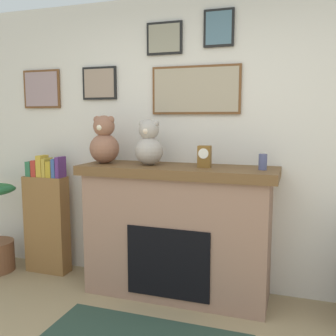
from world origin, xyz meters
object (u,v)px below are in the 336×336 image
teddy_bear_tan (104,142)px  fireplace (177,230)px  candle_jar (263,162)px  bookshelf (47,219)px  mantel_clock (204,156)px  teddy_bear_cream (149,145)px

teddy_bear_tan → fireplace: bearing=1.5°
fireplace → teddy_bear_tan: 1.01m
fireplace → candle_jar: 0.94m
candle_jar → teddy_bear_tan: teddy_bear_tan is taller
bookshelf → mantel_clock: size_ratio=6.59×
bookshelf → mantel_clock: mantel_clock is taller
mantel_clock → teddy_bear_tan: teddy_bear_tan is taller
bookshelf → teddy_bear_cream: (1.12, -0.07, 0.76)m
fireplace → candle_jar: candle_jar is taller
bookshelf → fireplace: bearing=-2.3°
bookshelf → mantel_clock: (1.61, -0.07, 0.68)m
bookshelf → candle_jar: 2.18m
candle_jar → fireplace: bearing=178.6°
bookshelf → mantel_clock: 1.75m
teddy_bear_cream → mantel_clock: bearing=-0.1°
bookshelf → candle_jar: bearing=-2.0°
teddy_bear_cream → fireplace: bearing=4.2°
fireplace → bookshelf: (-1.37, 0.06, -0.03)m
mantel_clock → candle_jar: bearing=0.1°
teddy_bear_tan → mantel_clock: bearing=-0.0°
candle_jar → mantel_clock: (-0.47, -0.00, 0.03)m
mantel_clock → teddy_bear_cream: bearing=179.9°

